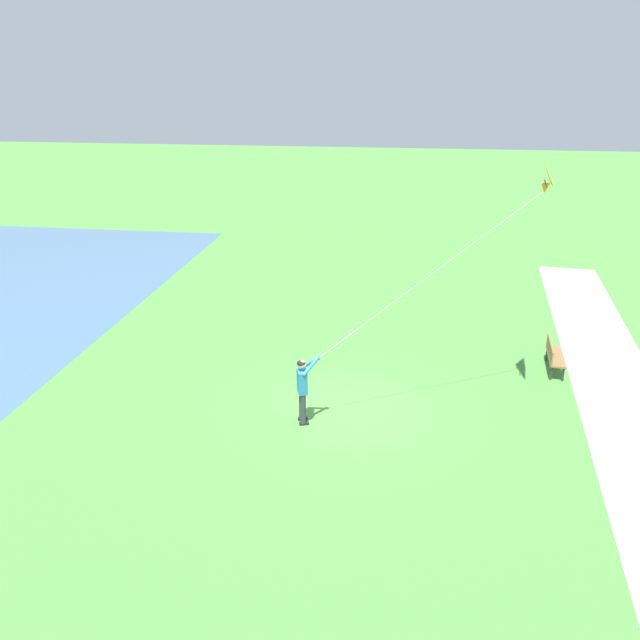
% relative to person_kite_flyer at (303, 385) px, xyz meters
% --- Properties ---
extents(ground_plane, '(120.00, 120.00, 0.00)m').
position_rel_person_kite_flyer_xyz_m(ground_plane, '(-1.04, -0.83, -1.05)').
color(ground_plane, '#4C8E3D').
extents(person_kite_flyer, '(0.63, 0.50, 1.83)m').
position_rel_person_kite_flyer_xyz_m(person_kite_flyer, '(0.00, 0.00, 0.00)').
color(person_kite_flyer, '#232328').
rests_on(person_kite_flyer, ground).
extents(flying_kite, '(5.30, 2.31, 4.67)m').
position_rel_person_kite_flyer_xyz_m(flying_kite, '(-5.36, -1.81, 4.94)').
color(flying_kite, yellow).
extents(park_bench_near_walkway, '(0.58, 1.54, 0.88)m').
position_rel_person_kite_flyer_xyz_m(park_bench_near_walkway, '(-6.83, -3.97, -0.54)').
color(park_bench_near_walkway, olive).
rests_on(park_bench_near_walkway, ground).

